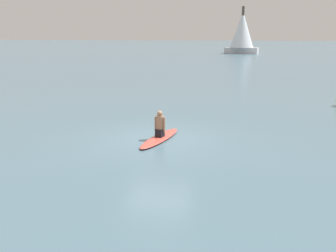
{
  "coord_description": "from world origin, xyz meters",
  "views": [
    {
      "loc": [
        2.95,
        -12.33,
        3.74
      ],
      "look_at": [
        0.44,
        -0.29,
        0.61
      ],
      "focal_mm": 38.83,
      "sensor_mm": 36.0,
      "label": 1
    }
  ],
  "objects": [
    {
      "name": "person_paddler",
      "position": [
        0.07,
        0.03,
        0.55
      ],
      "size": [
        0.42,
        0.36,
        0.96
      ],
      "rotation": [
        0.0,
        0.0,
        -1.78
      ],
      "color": "black",
      "rests_on": "surfboard"
    },
    {
      "name": "ground_plane",
      "position": [
        0.0,
        0.0,
        0.0
      ],
      "size": [
        400.0,
        400.0,
        0.0
      ],
      "primitive_type": "plane",
      "color": "slate"
    },
    {
      "name": "surfboard",
      "position": [
        0.07,
        0.03,
        0.06
      ],
      "size": [
        1.2,
        2.97,
        0.11
      ],
      "primitive_type": "ellipsoid",
      "rotation": [
        0.0,
        0.0,
        -1.78
      ],
      "color": "#D84C3F",
      "rests_on": "ground"
    },
    {
      "name": "sailboat_near_right",
      "position": [
        2.21,
        60.78,
        4.13
      ],
      "size": [
        6.61,
        5.28,
        8.76
      ],
      "rotation": [
        0.0,
        0.0,
        2.93
      ],
      "color": "silver",
      "rests_on": "ground"
    }
  ]
}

